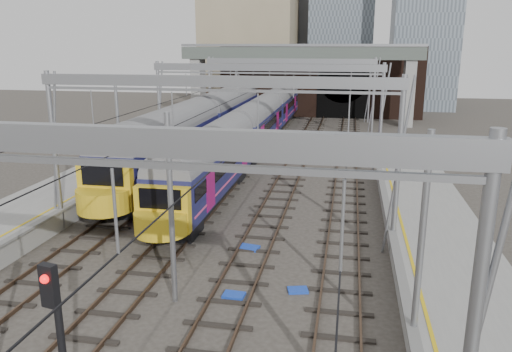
# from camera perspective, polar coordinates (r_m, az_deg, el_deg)

# --- Properties ---
(ground) EXTENTS (160.00, 160.00, 0.00)m
(ground) POSITION_cam_1_polar(r_m,az_deg,el_deg) (17.66, -11.49, -16.89)
(ground) COLOR #38332D
(ground) RESTS_ON ground
(tracks) EXTENTS (14.40, 80.00, 0.22)m
(tracks) POSITION_cam_1_polar(r_m,az_deg,el_deg) (30.83, -1.08, -2.49)
(tracks) COLOR #4C3828
(tracks) RESTS_ON ground
(overhead_line) EXTENTS (16.80, 80.00, 8.00)m
(overhead_line) POSITION_cam_1_polar(r_m,az_deg,el_deg) (35.91, 1.01, 10.62)
(overhead_line) COLOR gray
(overhead_line) RESTS_ON ground
(retaining_wall) EXTENTS (28.00, 2.75, 9.00)m
(retaining_wall) POSITION_cam_1_polar(r_m,az_deg,el_deg) (66.09, 6.76, 10.50)
(retaining_wall) COLOR black
(retaining_wall) RESTS_ON ground
(overbridge) EXTENTS (28.00, 3.00, 9.25)m
(overbridge) POSITION_cam_1_polar(r_m,az_deg,el_deg) (60.15, 5.06, 12.93)
(overbridge) COLOR gray
(overbridge) RESTS_ON ground
(train_main) EXTENTS (2.62, 60.62, 4.57)m
(train_main) POSITION_cam_1_polar(r_m,az_deg,el_deg) (51.20, 1.58, 7.16)
(train_main) COLOR black
(train_main) RESTS_ON ground
(train_second) EXTENTS (3.00, 34.67, 5.09)m
(train_second) POSITION_cam_1_polar(r_m,az_deg,el_deg) (41.91, -6.16, 5.69)
(train_second) COLOR black
(train_second) RESTS_ON ground
(signal_near_centre) EXTENTS (0.39, 0.47, 5.02)m
(signal_near_centre) POSITION_cam_1_polar(r_m,az_deg,el_deg) (11.66, -21.51, -17.52)
(signal_near_centre) COLOR black
(signal_near_centre) RESTS_ON ground
(equip_cover_a) EXTENTS (1.02, 0.80, 0.11)m
(equip_cover_a) POSITION_cam_1_polar(r_m,az_deg,el_deg) (23.39, -0.82, -8.19)
(equip_cover_a) COLOR #193FBD
(equip_cover_a) RESTS_ON ground
(equip_cover_b) EXTENTS (0.84, 0.62, 0.10)m
(equip_cover_b) POSITION_cam_1_polar(r_m,az_deg,el_deg) (19.32, -2.54, -13.44)
(equip_cover_b) COLOR #193FBD
(equip_cover_b) RESTS_ON ground
(equip_cover_c) EXTENTS (0.87, 0.72, 0.09)m
(equip_cover_c) POSITION_cam_1_polar(r_m,az_deg,el_deg) (19.73, 4.80, -12.87)
(equip_cover_c) COLOR #193FBD
(equip_cover_c) RESTS_ON ground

